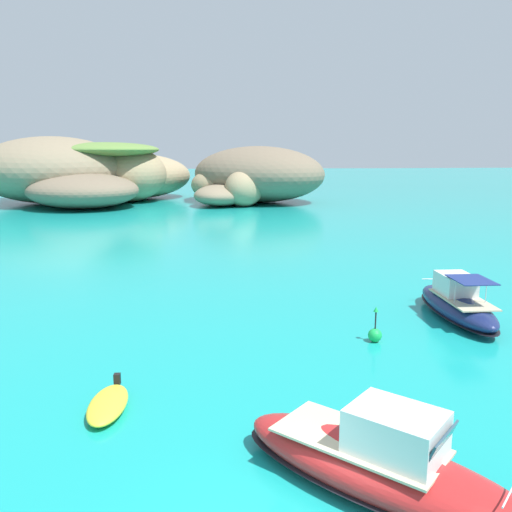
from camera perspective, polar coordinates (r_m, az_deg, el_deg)
The scene contains 6 objects.
islet_large at distance 81.82m, azimuth -17.66°, elevation 8.29°, with size 37.51×34.82×9.40m.
islet_small at distance 78.10m, azimuth -0.47°, elevation 8.37°, with size 26.03×26.41×8.05m.
motorboat_navy at distance 26.37m, azimuth 20.66°, elevation -4.79°, with size 2.18×6.85×2.14m.
motorboat_red at distance 13.23m, azimuth 13.15°, elevation -20.86°, with size 6.71×6.50×2.13m.
dinghy_tender at distance 17.10m, azimuth -15.53°, elevation -15.00°, with size 1.21×2.83×0.58m.
channel_buoy at distance 22.36m, azimuth 12.58°, elevation -8.12°, with size 0.56×0.56×1.48m.
Camera 1 is at (-1.08, -9.37, 7.71)m, focal length 37.46 mm.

